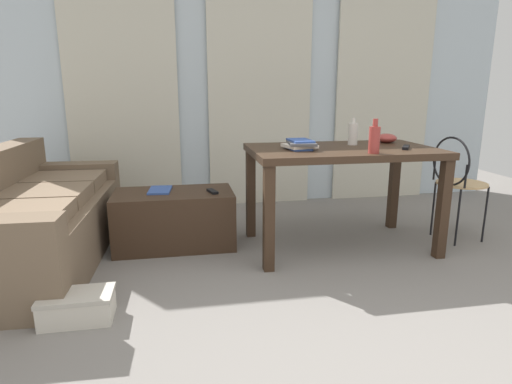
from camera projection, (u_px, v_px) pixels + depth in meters
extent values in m
plane|color=gray|center=(312.00, 272.00, 2.84)|extent=(7.31, 7.31, 0.00)
cube|color=silver|center=(258.00, 75.00, 4.37)|extent=(5.30, 0.10, 2.67)
cube|color=beige|center=(122.00, 94.00, 4.09)|extent=(1.06, 0.03, 2.29)
cube|color=beige|center=(260.00, 94.00, 4.33)|extent=(1.06, 0.03, 2.29)
cube|color=beige|center=(383.00, 93.00, 4.57)|extent=(1.06, 0.03, 2.29)
cube|color=brown|center=(40.00, 232.00, 2.98)|extent=(0.88, 1.89, 0.42)
cube|color=brown|center=(69.00, 171.00, 3.71)|extent=(0.82, 0.23, 0.14)
cube|color=#7D664F|center=(64.00, 181.00, 3.39)|extent=(0.59, 0.48, 0.10)
cube|color=#7D664F|center=(43.00, 196.00, 2.92)|extent=(0.59, 0.48, 0.10)
cube|color=#7D664F|center=(15.00, 217.00, 2.46)|extent=(0.59, 0.48, 0.10)
cube|color=#382619|center=(175.00, 219.00, 3.28)|extent=(0.90, 0.49, 0.43)
cube|color=#382619|center=(342.00, 151.00, 3.14)|extent=(1.36, 0.81, 0.05)
cube|color=#382619|center=(269.00, 219.00, 2.78)|extent=(0.07, 0.07, 0.72)
cube|color=#382619|center=(443.00, 210.00, 3.00)|extent=(0.07, 0.07, 0.72)
cube|color=#382619|center=(251.00, 194.00, 3.46)|extent=(0.07, 0.07, 0.72)
cube|color=#382619|center=(394.00, 187.00, 3.68)|extent=(0.07, 0.07, 0.72)
cylinder|color=tan|center=(462.00, 183.00, 3.37)|extent=(0.39, 0.39, 0.02)
cylinder|color=black|center=(485.00, 215.00, 3.34)|extent=(0.02, 0.02, 0.45)
cylinder|color=black|center=(459.00, 206.00, 3.59)|extent=(0.02, 0.02, 0.45)
cylinder|color=black|center=(458.00, 218.00, 3.26)|extent=(0.02, 0.02, 0.45)
cylinder|color=black|center=(433.00, 209.00, 3.51)|extent=(0.02, 0.02, 0.45)
torus|color=black|center=(451.00, 161.00, 3.28)|extent=(0.07, 0.38, 0.38)
cylinder|color=black|center=(466.00, 177.00, 3.15)|extent=(0.02, 0.02, 0.18)
cylinder|color=black|center=(434.00, 169.00, 3.46)|extent=(0.02, 0.02, 0.18)
cylinder|color=beige|center=(353.00, 134.00, 3.28)|extent=(0.07, 0.07, 0.17)
cylinder|color=beige|center=(354.00, 121.00, 3.25)|extent=(0.03, 0.03, 0.04)
cylinder|color=#99332D|center=(374.00, 140.00, 2.84)|extent=(0.07, 0.07, 0.18)
cylinder|color=#99332D|center=(375.00, 123.00, 2.81)|extent=(0.03, 0.03, 0.05)
ellipsoid|color=#9E3833|center=(387.00, 138.00, 3.42)|extent=(0.16, 0.16, 0.07)
cube|color=#33519E|center=(298.00, 148.00, 3.06)|extent=(0.15, 0.24, 0.01)
cube|color=silver|center=(299.00, 146.00, 3.05)|extent=(0.24, 0.25, 0.02)
cube|color=#4C4C51|center=(301.00, 143.00, 3.06)|extent=(0.22, 0.32, 0.02)
cube|color=#33519E|center=(300.00, 141.00, 3.06)|extent=(0.16, 0.24, 0.01)
cube|color=black|center=(406.00, 147.00, 3.08)|extent=(0.13, 0.17, 0.02)
cube|color=black|center=(212.00, 191.00, 3.21)|extent=(0.08, 0.15, 0.02)
cube|color=#33519E|center=(160.00, 190.00, 3.26)|extent=(0.18, 0.27, 0.01)
cube|color=beige|center=(78.00, 309.00, 2.23)|extent=(0.36, 0.22, 0.13)
cube|color=beige|center=(76.00, 296.00, 2.21)|extent=(0.37, 0.22, 0.02)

